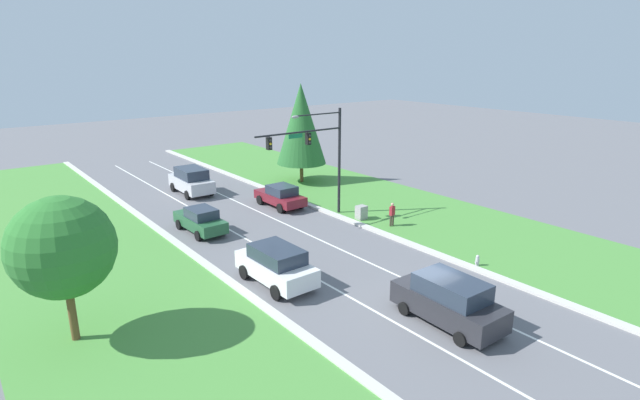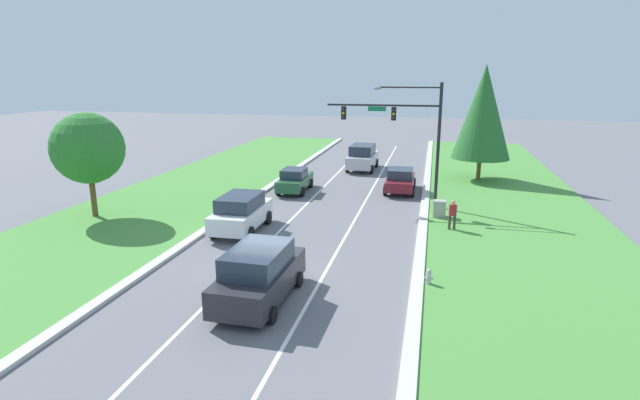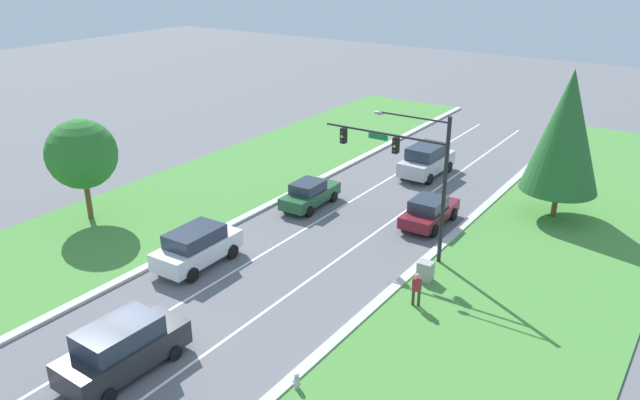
{
  "view_description": "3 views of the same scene",
  "coord_description": "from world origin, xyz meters",
  "px_view_note": "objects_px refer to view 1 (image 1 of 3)",
  "views": [
    {
      "loc": [
        -16.24,
        -13.36,
        11.2
      ],
      "look_at": [
        2.6,
        10.94,
        2.24
      ],
      "focal_mm": 28.0,
      "sensor_mm": 36.0,
      "label": 1
    },
    {
      "loc": [
        5.97,
        -17.53,
        8.18
      ],
      "look_at": [
        -0.07,
        8.94,
        1.28
      ],
      "focal_mm": 28.0,
      "sensor_mm": 36.0,
      "label": 2
    },
    {
      "loc": [
        17.18,
        -13.5,
        15.03
      ],
      "look_at": [
        -1.13,
        13.5,
        1.75
      ],
      "focal_mm": 35.0,
      "sensor_mm": 36.0,
      "label": 3
    }
  ],
  "objects_px": {
    "forest_sedan": "(200,220)",
    "silver_suv": "(191,180)",
    "burgundy_sedan": "(281,196)",
    "oak_near_left_tree": "(62,248)",
    "conifer_near_right_tree": "(301,124)",
    "traffic_signal_mast": "(317,148)",
    "white_suv": "(276,265)",
    "utility_cabinet": "(361,213)",
    "fire_hydrant": "(477,261)",
    "pedestrian": "(392,214)",
    "charcoal_suv": "(449,300)"
  },
  "relations": [
    {
      "from": "forest_sedan",
      "to": "oak_near_left_tree",
      "type": "height_order",
      "value": "oak_near_left_tree"
    },
    {
      "from": "forest_sedan",
      "to": "conifer_near_right_tree",
      "type": "xyz_separation_m",
      "value": [
        13.03,
        6.79,
        4.49
      ]
    },
    {
      "from": "pedestrian",
      "to": "oak_near_left_tree",
      "type": "height_order",
      "value": "oak_near_left_tree"
    },
    {
      "from": "silver_suv",
      "to": "pedestrian",
      "type": "bearing_deg",
      "value": -64.93
    },
    {
      "from": "burgundy_sedan",
      "to": "forest_sedan",
      "type": "distance_m",
      "value": 7.49
    },
    {
      "from": "pedestrian",
      "to": "conifer_near_right_tree",
      "type": "distance_m",
      "value": 14.6
    },
    {
      "from": "pedestrian",
      "to": "oak_near_left_tree",
      "type": "relative_size",
      "value": 0.28
    },
    {
      "from": "silver_suv",
      "to": "traffic_signal_mast",
      "type": "bearing_deg",
      "value": -68.72
    },
    {
      "from": "traffic_signal_mast",
      "to": "pedestrian",
      "type": "height_order",
      "value": "traffic_signal_mast"
    },
    {
      "from": "forest_sedan",
      "to": "fire_hydrant",
      "type": "bearing_deg",
      "value": -58.33
    },
    {
      "from": "white_suv",
      "to": "charcoal_suv",
      "type": "height_order",
      "value": "charcoal_suv"
    },
    {
      "from": "traffic_signal_mast",
      "to": "charcoal_suv",
      "type": "bearing_deg",
      "value": -106.04
    },
    {
      "from": "pedestrian",
      "to": "forest_sedan",
      "type": "bearing_deg",
      "value": -41.9
    },
    {
      "from": "traffic_signal_mast",
      "to": "utility_cabinet",
      "type": "height_order",
      "value": "traffic_signal_mast"
    },
    {
      "from": "fire_hydrant",
      "to": "burgundy_sedan",
      "type": "bearing_deg",
      "value": 97.99
    },
    {
      "from": "charcoal_suv",
      "to": "oak_near_left_tree",
      "type": "xyz_separation_m",
      "value": [
        -13.13,
        8.36,
        3.01
      ]
    },
    {
      "from": "utility_cabinet",
      "to": "conifer_near_right_tree",
      "type": "height_order",
      "value": "conifer_near_right_tree"
    },
    {
      "from": "utility_cabinet",
      "to": "pedestrian",
      "type": "xyz_separation_m",
      "value": [
        0.65,
        -2.34,
        0.42
      ]
    },
    {
      "from": "forest_sedan",
      "to": "oak_near_left_tree",
      "type": "relative_size",
      "value": 0.75
    },
    {
      "from": "utility_cabinet",
      "to": "fire_hydrant",
      "type": "xyz_separation_m",
      "value": [
        -0.44,
        -9.91,
        -0.18
      ]
    },
    {
      "from": "white_suv",
      "to": "silver_suv",
      "type": "bearing_deg",
      "value": 77.63
    },
    {
      "from": "traffic_signal_mast",
      "to": "silver_suv",
      "type": "bearing_deg",
      "value": 109.97
    },
    {
      "from": "utility_cabinet",
      "to": "fire_hydrant",
      "type": "relative_size",
      "value": 1.49
    },
    {
      "from": "traffic_signal_mast",
      "to": "silver_suv",
      "type": "xyz_separation_m",
      "value": [
        -4.27,
        11.74,
        -3.97
      ]
    },
    {
      "from": "forest_sedan",
      "to": "silver_suv",
      "type": "bearing_deg",
      "value": 67.57
    },
    {
      "from": "white_suv",
      "to": "traffic_signal_mast",
      "type": "bearing_deg",
      "value": 40.34
    },
    {
      "from": "traffic_signal_mast",
      "to": "white_suv",
      "type": "distance_m",
      "value": 11.47
    },
    {
      "from": "conifer_near_right_tree",
      "to": "silver_suv",
      "type": "bearing_deg",
      "value": 165.13
    },
    {
      "from": "white_suv",
      "to": "silver_suv",
      "type": "height_order",
      "value": "silver_suv"
    },
    {
      "from": "silver_suv",
      "to": "forest_sedan",
      "type": "bearing_deg",
      "value": -109.34
    },
    {
      "from": "white_suv",
      "to": "utility_cabinet",
      "type": "height_order",
      "value": "white_suv"
    },
    {
      "from": "oak_near_left_tree",
      "to": "burgundy_sedan",
      "type": "bearing_deg",
      "value": 31.87
    },
    {
      "from": "charcoal_suv",
      "to": "pedestrian",
      "type": "bearing_deg",
      "value": 56.96
    },
    {
      "from": "traffic_signal_mast",
      "to": "forest_sedan",
      "type": "relative_size",
      "value": 1.68
    },
    {
      "from": "fire_hydrant",
      "to": "oak_near_left_tree",
      "type": "xyz_separation_m",
      "value": [
        -19.2,
        5.57,
        3.72
      ]
    },
    {
      "from": "traffic_signal_mast",
      "to": "burgundy_sedan",
      "type": "bearing_deg",
      "value": 96.55
    },
    {
      "from": "pedestrian",
      "to": "conifer_near_right_tree",
      "type": "height_order",
      "value": "conifer_near_right_tree"
    },
    {
      "from": "charcoal_suv",
      "to": "white_suv",
      "type": "bearing_deg",
      "value": 117.53
    },
    {
      "from": "silver_suv",
      "to": "conifer_near_right_tree",
      "type": "relative_size",
      "value": 0.58
    },
    {
      "from": "charcoal_suv",
      "to": "utility_cabinet",
      "type": "bearing_deg",
      "value": 64.47
    },
    {
      "from": "pedestrian",
      "to": "fire_hydrant",
      "type": "distance_m",
      "value": 7.67
    },
    {
      "from": "utility_cabinet",
      "to": "fire_hydrant",
      "type": "bearing_deg",
      "value": -92.54
    },
    {
      "from": "silver_suv",
      "to": "oak_near_left_tree",
      "type": "distance_m",
      "value": 22.67
    },
    {
      "from": "burgundy_sedan",
      "to": "oak_near_left_tree",
      "type": "distance_m",
      "value": 20.2
    },
    {
      "from": "utility_cabinet",
      "to": "conifer_near_right_tree",
      "type": "distance_m",
      "value": 12.71
    },
    {
      "from": "traffic_signal_mast",
      "to": "forest_sedan",
      "type": "xyz_separation_m",
      "value": [
        -7.78,
        2.43,
        -4.26
      ]
    },
    {
      "from": "white_suv",
      "to": "charcoal_suv",
      "type": "distance_m",
      "value": 8.65
    },
    {
      "from": "fire_hydrant",
      "to": "white_suv",
      "type": "bearing_deg",
      "value": 153.15
    },
    {
      "from": "forest_sedan",
      "to": "fire_hydrant",
      "type": "height_order",
      "value": "forest_sedan"
    },
    {
      "from": "white_suv",
      "to": "pedestrian",
      "type": "relative_size",
      "value": 2.84
    }
  ]
}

